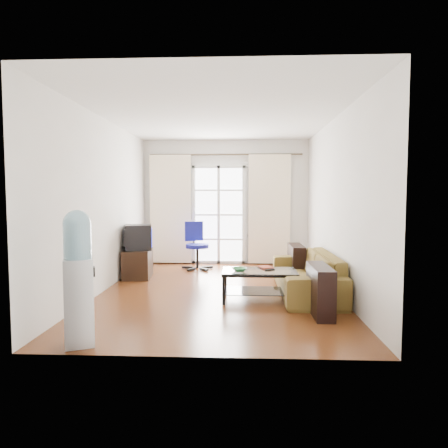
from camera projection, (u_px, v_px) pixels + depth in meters
The scene contains 20 objects.
floor at pixel (219, 291), 6.27m from camera, with size 5.20×5.20×0.00m, color brown.
ceiling at pixel (219, 116), 6.08m from camera, with size 5.20×5.20×0.00m, color white.
wall_back at pixel (226, 202), 8.76m from camera, with size 3.60×0.02×2.70m, color white.
wall_front at pixel (202, 211), 3.58m from camera, with size 3.60×0.02×2.70m, color white.
wall_left at pixel (104, 205), 6.26m from camera, with size 0.02×5.20×2.70m, color white.
wall_right at pixel (336, 205), 6.09m from camera, with size 0.02×5.20×2.70m, color white.
french_door at pixel (219, 215), 8.73m from camera, with size 1.16×0.06×2.15m.
curtain_rod at pixel (225, 155), 8.59m from camera, with size 0.04×0.04×3.30m, color #4C3F2D.
curtain_left at pixel (171, 209), 8.71m from camera, with size 0.90×0.07×2.35m, color #FFEFCD.
curtain_right at pixel (269, 209), 8.61m from camera, with size 0.90×0.07×2.35m, color #FFEFCD.
radiator at pixel (262, 249), 8.70m from camera, with size 0.64×0.12×0.64m, color gray.
sofa at pixel (306, 273), 6.08m from camera, with size 0.84×2.13×0.62m, color brown.
coffee_table at pixel (259, 281), 5.69m from camera, with size 1.06×0.61×0.43m.
bowl at pixel (239, 270), 5.61m from camera, with size 0.27×0.27×0.05m, color #31884A.
book at pixel (260, 268), 5.84m from camera, with size 0.24×0.28×0.02m, color maroon.
remote at pixel (270, 270), 5.69m from camera, with size 0.15×0.04×0.02m, color black.
tv_stand at pixel (138, 263), 7.28m from camera, with size 0.47×0.70×0.51m, color black.
crt_tv at pixel (137, 237), 7.25m from camera, with size 0.58×0.59×0.45m.
task_chair at pixel (197, 255), 8.10m from camera, with size 0.87×0.87×0.97m.
water_cooler at pixel (78, 275), 3.93m from camera, with size 0.36×0.36×1.35m.
Camera 1 is at (0.36, -6.17, 1.48)m, focal length 32.00 mm.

